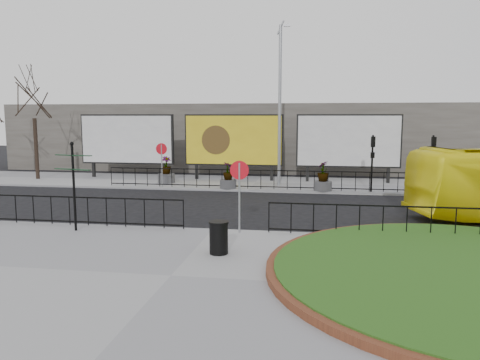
% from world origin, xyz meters
% --- Properties ---
extents(ground, '(90.00, 90.00, 0.00)m').
position_xyz_m(ground, '(0.00, 0.00, 0.00)').
color(ground, black).
rests_on(ground, ground).
extents(pavement_near, '(30.00, 10.00, 0.12)m').
position_xyz_m(pavement_near, '(0.00, -5.00, 0.06)').
color(pavement_near, gray).
rests_on(pavement_near, ground).
extents(pavement_far, '(44.00, 6.00, 0.12)m').
position_xyz_m(pavement_far, '(0.00, 12.00, 0.06)').
color(pavement_far, gray).
rests_on(pavement_far, ground).
extents(brick_edge, '(10.40, 10.40, 0.18)m').
position_xyz_m(brick_edge, '(7.50, -4.00, 0.21)').
color(brick_edge, brown).
rests_on(brick_edge, pavement_near).
extents(grass_lawn, '(10.00, 10.00, 0.22)m').
position_xyz_m(grass_lawn, '(7.50, -4.00, 0.23)').
color(grass_lawn, '#1D4E14').
rests_on(grass_lawn, pavement_near).
extents(railing_near_left, '(10.00, 0.10, 1.10)m').
position_xyz_m(railing_near_left, '(-6.00, -0.30, 0.67)').
color(railing_near_left, black).
rests_on(railing_near_left, pavement_near).
extents(railing_near_right, '(9.00, 0.10, 1.10)m').
position_xyz_m(railing_near_right, '(6.50, -0.30, 0.67)').
color(railing_near_right, black).
rests_on(railing_near_right, pavement_near).
extents(railing_far, '(18.00, 0.10, 1.10)m').
position_xyz_m(railing_far, '(1.00, 9.30, 0.67)').
color(railing_far, black).
rests_on(railing_far, pavement_far).
extents(speed_sign_far, '(0.64, 0.07, 2.47)m').
position_xyz_m(speed_sign_far, '(-5.00, 9.40, 1.92)').
color(speed_sign_far, gray).
rests_on(speed_sign_far, pavement_far).
extents(speed_sign_near, '(0.64, 0.07, 2.47)m').
position_xyz_m(speed_sign_near, '(1.00, -0.40, 1.92)').
color(speed_sign_near, gray).
rests_on(speed_sign_near, pavement_near).
extents(billboard_left, '(6.20, 0.31, 4.10)m').
position_xyz_m(billboard_left, '(-8.50, 12.97, 2.60)').
color(billboard_left, black).
rests_on(billboard_left, pavement_far).
extents(billboard_mid, '(6.20, 0.31, 4.10)m').
position_xyz_m(billboard_mid, '(-1.50, 12.97, 2.60)').
color(billboard_mid, black).
rests_on(billboard_mid, pavement_far).
extents(billboard_right, '(6.20, 0.31, 4.10)m').
position_xyz_m(billboard_right, '(5.50, 12.97, 2.60)').
color(billboard_right, black).
rests_on(billboard_right, pavement_far).
extents(lamp_post, '(0.74, 0.18, 9.23)m').
position_xyz_m(lamp_post, '(1.51, 11.00, 4.83)').
color(lamp_post, gray).
rests_on(lamp_post, pavement_far).
extents(signal_pole_a, '(0.22, 0.26, 3.00)m').
position_xyz_m(signal_pole_a, '(6.50, 9.34, 2.10)').
color(signal_pole_a, black).
rests_on(signal_pole_a, pavement_far).
extents(signal_pole_b, '(0.22, 0.26, 3.00)m').
position_xyz_m(signal_pole_b, '(9.50, 9.34, 2.10)').
color(signal_pole_b, black).
rests_on(signal_pole_b, pavement_far).
extents(tree_left, '(2.00, 2.00, 7.00)m').
position_xyz_m(tree_left, '(-14.00, 11.50, 3.62)').
color(tree_left, '#2D2119').
rests_on(tree_left, pavement_far).
extents(building_backdrop, '(40.00, 10.00, 5.00)m').
position_xyz_m(building_backdrop, '(0.00, 22.00, 2.50)').
color(building_backdrop, '#655E58').
rests_on(building_backdrop, ground).
extents(fingerpost_sign, '(1.45, 0.49, 3.10)m').
position_xyz_m(fingerpost_sign, '(-4.68, -1.00, 1.99)').
color(fingerpost_sign, black).
rests_on(fingerpost_sign, pavement_near).
extents(litter_bin, '(0.58, 0.58, 0.96)m').
position_xyz_m(litter_bin, '(0.80, -2.96, 0.60)').
color(litter_bin, black).
rests_on(litter_bin, pavement_near).
extents(planter_a, '(1.02, 1.02, 1.59)m').
position_xyz_m(planter_a, '(-5.27, 11.00, 0.70)').
color(planter_a, '#4C4C4F').
rests_on(planter_a, pavement_far).
extents(planter_b, '(0.91, 0.91, 1.46)m').
position_xyz_m(planter_b, '(-1.20, 9.40, 0.68)').
color(planter_b, '#4C4C4F').
rests_on(planter_b, pavement_far).
extents(planter_c, '(0.97, 0.97, 1.59)m').
position_xyz_m(planter_c, '(3.98, 9.40, 0.74)').
color(planter_c, '#4C4C4F').
rests_on(planter_c, pavement_far).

